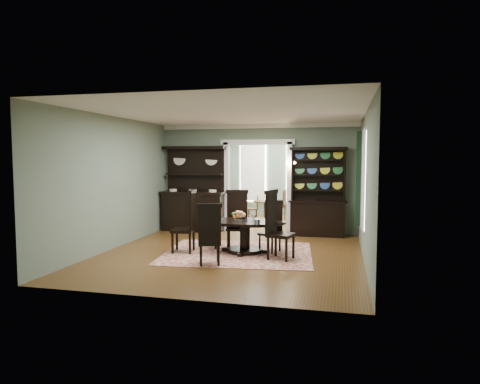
# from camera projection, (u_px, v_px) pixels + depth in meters

# --- Properties ---
(room) EXTENTS (5.51, 6.01, 3.01)m
(room) POSITION_uv_depth(u_px,v_px,m) (231.00, 181.00, 9.06)
(room) COLOR brown
(room) RESTS_ON ground
(parlor) EXTENTS (3.51, 3.50, 3.01)m
(parlor) POSITION_uv_depth(u_px,v_px,m) (272.00, 174.00, 14.39)
(parlor) COLOR brown
(parlor) RESTS_ON ground
(doorway_trim) EXTENTS (2.08, 0.25, 2.57)m
(doorway_trim) POSITION_uv_depth(u_px,v_px,m) (258.00, 174.00, 11.93)
(doorway_trim) COLOR white
(doorway_trim) RESTS_ON floor
(right_window) EXTENTS (0.15, 1.47, 2.12)m
(right_window) POSITION_uv_depth(u_px,v_px,m) (361.00, 179.00, 9.29)
(right_window) COLOR white
(right_window) RESTS_ON wall_right
(wall_sconce) EXTENTS (0.27, 0.21, 0.21)m
(wall_sconce) POSITION_uv_depth(u_px,v_px,m) (291.00, 164.00, 11.54)
(wall_sconce) COLOR #AC6E2D
(wall_sconce) RESTS_ON back_wall_right
(rug) EXTENTS (3.40, 2.95, 0.01)m
(rug) POSITION_uv_depth(u_px,v_px,m) (238.00, 253.00, 9.24)
(rug) COLOR maroon
(rug) RESTS_ON floor
(dining_table) EXTENTS (1.80, 1.68, 0.70)m
(dining_table) POSITION_uv_depth(u_px,v_px,m) (245.00, 230.00, 9.30)
(dining_table) COLOR black
(dining_table) RESTS_ON rug
(centerpiece) EXTENTS (1.59, 1.02, 0.26)m
(centerpiece) POSITION_uv_depth(u_px,v_px,m) (240.00, 218.00, 9.21)
(centerpiece) COLOR silver
(centerpiece) RESTS_ON dining_table
(chair_far_left) EXTENTS (0.51, 0.49, 1.25)m
(chair_far_left) POSITION_uv_depth(u_px,v_px,m) (210.00, 219.00, 9.91)
(chair_far_left) COLOR black
(chair_far_left) RESTS_ON rug
(chair_far_mid) EXTENTS (0.57, 0.55, 1.34)m
(chair_far_mid) POSITION_uv_depth(u_px,v_px,m) (237.00, 218.00, 9.73)
(chair_far_mid) COLOR black
(chair_far_mid) RESTS_ON rug
(chair_far_right) EXTENTS (0.55, 0.53, 1.15)m
(chair_far_right) POSITION_uv_depth(u_px,v_px,m) (272.00, 224.00, 9.40)
(chair_far_right) COLOR black
(chair_far_right) RESTS_ON rug
(chair_end_left) EXTENTS (0.54, 0.57, 1.37)m
(chair_end_left) POSITION_uv_depth(u_px,v_px,m) (188.00, 220.00, 9.28)
(chair_end_left) COLOR black
(chair_end_left) RESTS_ON rug
(chair_end_right) EXTENTS (0.61, 0.63, 1.42)m
(chair_end_right) POSITION_uv_depth(u_px,v_px,m) (276.00, 223.00, 8.68)
(chair_end_right) COLOR black
(chair_end_right) RESTS_ON rug
(chair_near) EXTENTS (0.56, 0.55, 1.21)m
(chair_near) POSITION_uv_depth(u_px,v_px,m) (210.00, 233.00, 8.12)
(chair_near) COLOR black
(chair_near) RESTS_ON rug
(sideboard) EXTENTS (1.82, 0.66, 2.39)m
(sideboard) POSITION_uv_depth(u_px,v_px,m) (194.00, 201.00, 12.13)
(sideboard) COLOR black
(sideboard) RESTS_ON floor
(welsh_dresser) EXTENTS (1.51, 0.57, 2.35)m
(welsh_dresser) POSITION_uv_depth(u_px,v_px,m) (318.00, 204.00, 11.35)
(welsh_dresser) COLOR black
(welsh_dresser) RESTS_ON floor
(parlor_table) EXTENTS (0.75, 0.75, 0.70)m
(parlor_table) POSITION_uv_depth(u_px,v_px,m) (265.00, 208.00, 13.67)
(parlor_table) COLOR brown
(parlor_table) RESTS_ON parlor_floor
(parlor_chair_left) EXTENTS (0.37, 0.36, 0.85)m
(parlor_chair_left) POSITION_uv_depth(u_px,v_px,m) (255.00, 207.00, 13.93)
(parlor_chair_left) COLOR brown
(parlor_chair_left) RESTS_ON parlor_floor
(parlor_chair_right) EXTENTS (0.45, 0.44, 1.04)m
(parlor_chair_right) POSITION_uv_depth(u_px,v_px,m) (288.00, 205.00, 13.58)
(parlor_chair_right) COLOR brown
(parlor_chair_right) RESTS_ON parlor_floor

